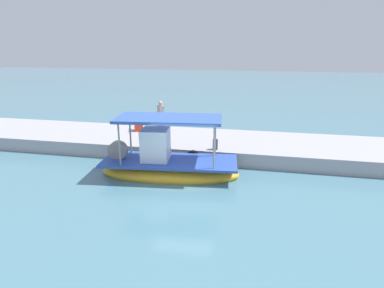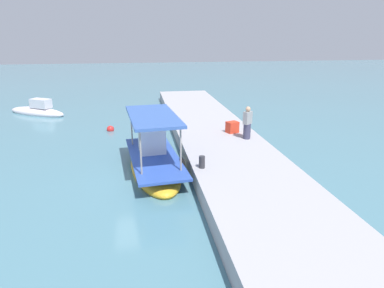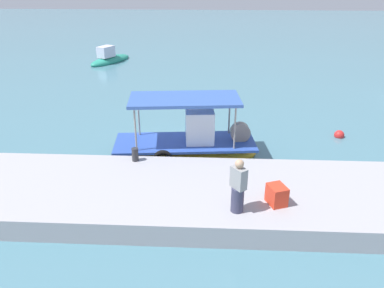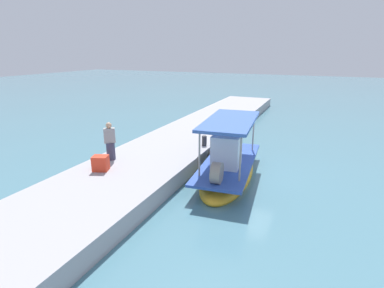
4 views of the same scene
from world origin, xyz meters
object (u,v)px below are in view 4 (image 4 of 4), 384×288
main_fishing_boat (228,167)px  fisherman_near_bollard (110,143)px  cargo_crate (101,163)px  mooring_bollard (204,141)px

main_fishing_boat → fisherman_near_bollard: bearing=-70.0°
main_fishing_boat → cargo_crate: bearing=-56.1°
fisherman_near_bollard → main_fishing_boat: bearing=110.0°
main_fishing_boat → cargo_crate: size_ratio=10.14×
main_fishing_boat → mooring_bollard: size_ratio=12.33×
main_fishing_boat → cargo_crate: main_fishing_boat is taller
main_fishing_boat → fisherman_near_bollard: main_fishing_boat is taller
main_fishing_boat → mooring_bollard: (-1.78, -1.80, 0.48)m
fisherman_near_bollard → mooring_bollard: 4.63m
main_fishing_boat → mooring_bollard: 2.58m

